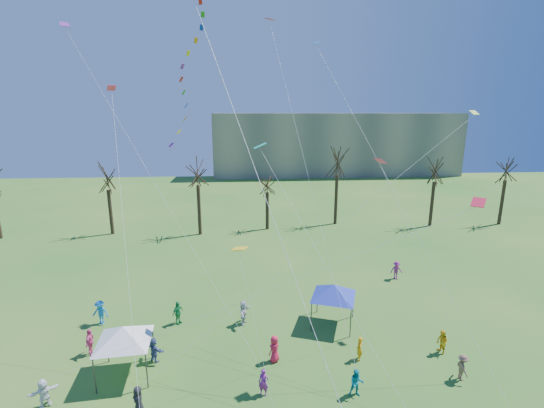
{
  "coord_description": "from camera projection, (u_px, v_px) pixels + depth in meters",
  "views": [
    {
      "loc": [
        -0.96,
        -12.55,
        15.29
      ],
      "look_at": [
        0.35,
        5.0,
        11.0
      ],
      "focal_mm": 25.0,
      "sensor_mm": 36.0,
      "label": 1
    }
  ],
  "objects": [
    {
      "name": "distant_building",
      "position": [
        335.0,
        144.0,
        95.12
      ],
      "size": [
        60.0,
        14.0,
        15.0
      ],
      "primitive_type": "cube",
      "color": "gray",
      "rests_on": "ground"
    },
    {
      "name": "bare_tree_row",
      "position": [
        288.0,
        178.0,
        49.23
      ],
      "size": [
        71.11,
        9.22,
        10.82
      ],
      "color": "black",
      "rests_on": "ground"
    },
    {
      "name": "big_box_kite",
      "position": [
        193.0,
        77.0,
        18.18
      ],
      "size": [
        4.38,
        6.71,
        22.99
      ],
      "color": "red",
      "rests_on": "ground"
    },
    {
      "name": "canopy_tent_white",
      "position": [
        123.0,
        334.0,
        22.04
      ],
      "size": [
        4.25,
        4.25,
        3.2
      ],
      "color": "#3F3F44",
      "rests_on": "ground"
    },
    {
      "name": "canopy_tent_blue",
      "position": [
        334.0,
        291.0,
        27.43
      ],
      "size": [
        3.97,
        3.97,
        3.17
      ],
      "color": "#3F3F44",
      "rests_on": "ground"
    },
    {
      "name": "festival_crowd",
      "position": [
        252.0,
        354.0,
        23.22
      ],
      "size": [
        26.7,
        20.3,
        1.86
      ],
      "color": "#E1471C",
      "rests_on": "ground"
    },
    {
      "name": "small_kites_aloft",
      "position": [
        260.0,
        140.0,
        22.51
      ],
      "size": [
        29.07,
        16.44,
        30.03
      ],
      "color": "red",
      "rests_on": "ground"
    }
  ]
}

